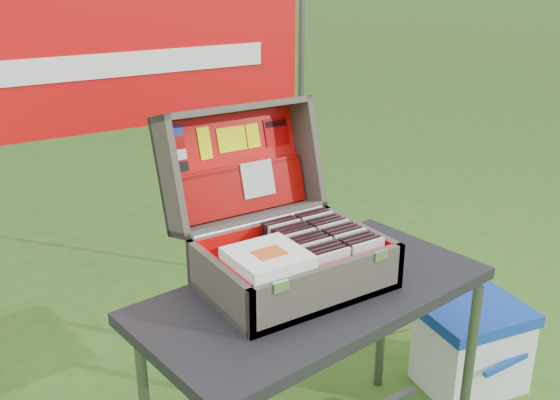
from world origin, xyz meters
TOP-DOWN VIEW (x-y plane):
  - table at (0.10, -0.07)m, footprint 1.21×0.71m
  - table_top at (0.10, -0.07)m, footprint 1.21×0.71m
  - table_leg_fr at (0.62, -0.30)m, footprint 0.04×0.04m
  - table_leg_br at (0.62, 0.16)m, footprint 0.04×0.04m
  - suitcase at (0.06, 0.05)m, footprint 0.56×0.56m
  - suitcase_base_bottom at (0.06, -0.01)m, footprint 0.56×0.40m
  - suitcase_base_wall_front at (0.06, -0.20)m, footprint 0.56×0.02m
  - suitcase_base_wall_back at (0.06, 0.18)m, footprint 0.56×0.02m
  - suitcase_base_wall_left at (-0.21, -0.01)m, footprint 0.02×0.40m
  - suitcase_base_wall_right at (0.33, -0.01)m, footprint 0.02×0.40m
  - suitcase_liner_floor at (0.06, -0.01)m, footprint 0.52×0.36m
  - suitcase_latch_left at (-0.12, -0.21)m, footprint 0.05×0.01m
  - suitcase_latch_right at (0.24, -0.21)m, footprint 0.05×0.01m
  - suitcase_hinge at (0.06, 0.19)m, footprint 0.51×0.02m
  - suitcase_lid_back at (0.06, 0.38)m, footprint 0.56×0.13m
  - suitcase_lid_rim_far at (0.06, 0.37)m, footprint 0.56×0.15m
  - suitcase_lid_rim_near at (0.06, 0.27)m, footprint 0.56×0.15m
  - suitcase_lid_rim_left at (-0.21, 0.32)m, footprint 0.02×0.25m
  - suitcase_lid_rim_right at (0.33, 0.32)m, footprint 0.02×0.25m
  - suitcase_lid_liner at (0.06, 0.37)m, footprint 0.52×0.10m
  - suitcase_liner_wall_front at (0.06, -0.19)m, footprint 0.52×0.01m
  - suitcase_liner_wall_back at (0.06, 0.16)m, footprint 0.52×0.01m
  - suitcase_liner_wall_left at (-0.20, -0.01)m, footprint 0.01×0.36m
  - suitcase_liner_wall_right at (0.32, -0.01)m, footprint 0.01×0.36m
  - suitcase_lid_pocket at (0.06, 0.32)m, footprint 0.50×0.07m
  - suitcase_pocket_edge at (0.06, 0.34)m, footprint 0.49×0.02m
  - suitcase_pocket_cd at (0.12, 0.31)m, footprint 0.13×0.04m
  - lid_sticker_cc_a at (-0.14, 0.40)m, footprint 0.06×0.01m
  - lid_sticker_cc_b at (-0.14, 0.39)m, footprint 0.06×0.01m
  - lid_sticker_cc_c at (-0.14, 0.38)m, footprint 0.06×0.01m
  - lid_sticker_cc_d at (-0.14, 0.37)m, footprint 0.06×0.01m
  - lid_card_neon_tall at (-0.04, 0.38)m, footprint 0.05×0.03m
  - lid_card_neon_main at (0.06, 0.38)m, footprint 0.11×0.03m
  - lid_card_neon_small at (0.15, 0.38)m, footprint 0.05×0.03m
  - lid_sticker_band at (0.25, 0.38)m, footprint 0.10×0.03m
  - lid_sticker_band_bar at (0.25, 0.39)m, footprint 0.09×0.01m
  - cd_left_0 at (0.10, -0.17)m, footprint 0.12×0.01m
  - cd_left_1 at (0.10, -0.14)m, footprint 0.12×0.01m
  - cd_left_2 at (0.10, -0.12)m, footprint 0.12×0.01m
  - cd_left_3 at (0.10, -0.10)m, footprint 0.12×0.01m
  - cd_left_4 at (0.10, -0.08)m, footprint 0.12×0.01m
  - cd_left_5 at (0.10, -0.06)m, footprint 0.12×0.01m
  - cd_left_6 at (0.10, -0.03)m, footprint 0.12×0.01m
  - cd_left_7 at (0.10, -0.01)m, footprint 0.12×0.01m
  - cd_left_8 at (0.10, 0.01)m, footprint 0.12×0.01m
  - cd_left_9 at (0.10, 0.03)m, footprint 0.12×0.01m
  - cd_left_10 at (0.10, 0.06)m, footprint 0.12×0.01m
  - cd_left_11 at (0.10, 0.08)m, footprint 0.12×0.01m
  - cd_left_12 at (0.10, 0.10)m, footprint 0.12×0.01m
  - cd_left_13 at (0.10, 0.12)m, footprint 0.12×0.01m
  - cd_left_14 at (0.10, 0.14)m, footprint 0.12×0.01m
  - cd_right_0 at (0.23, -0.17)m, footprint 0.12×0.01m
  - cd_right_1 at (0.23, -0.14)m, footprint 0.12×0.01m
  - cd_right_2 at (0.23, -0.12)m, footprint 0.12×0.01m
  - cd_right_3 at (0.23, -0.10)m, footprint 0.12×0.01m
  - cd_right_4 at (0.23, -0.08)m, footprint 0.12×0.01m
  - cd_right_5 at (0.23, -0.06)m, footprint 0.12×0.01m
  - cd_right_6 at (0.23, -0.03)m, footprint 0.12×0.01m
  - cd_right_7 at (0.23, -0.01)m, footprint 0.12×0.01m
  - cd_right_8 at (0.23, 0.01)m, footprint 0.12×0.01m
  - cd_right_9 at (0.23, 0.03)m, footprint 0.12×0.01m
  - cd_right_10 at (0.23, 0.06)m, footprint 0.12×0.01m
  - cd_right_11 at (0.23, 0.08)m, footprint 0.12×0.01m
  - cd_right_12 at (0.23, 0.10)m, footprint 0.12×0.01m
  - cd_right_13 at (0.23, 0.12)m, footprint 0.12×0.01m
  - cd_right_14 at (0.23, 0.14)m, footprint 0.12×0.01m
  - songbook_0 at (-0.08, -0.09)m, footprint 0.21×0.21m
  - songbook_1 at (-0.08, -0.09)m, footprint 0.21×0.21m
  - songbook_2 at (-0.08, -0.09)m, footprint 0.21×0.21m
  - songbook_3 at (-0.08, -0.09)m, footprint 0.21×0.21m
  - songbook_4 at (-0.08, -0.09)m, footprint 0.21×0.21m
  - songbook_5 at (-0.08, -0.09)m, footprint 0.21×0.21m
  - songbook_6 at (-0.08, -0.09)m, footprint 0.21×0.21m
  - songbook_graphic at (-0.08, -0.10)m, footprint 0.09×0.07m
  - cooler at (0.94, -0.05)m, footprint 0.47×0.39m
  - cooler_body at (0.94, -0.05)m, footprint 0.45×0.36m
  - cooler_lid at (0.94, -0.05)m, footprint 0.47×0.39m
  - cooler_handle at (0.94, -0.22)m, footprint 0.25×0.02m
  - cardboard_box at (0.85, 0.49)m, footprint 0.40×0.17m
  - banner_post_right at (0.85, 1.10)m, footprint 0.03×0.03m
  - banner at (0.00, 1.09)m, footprint 1.60×0.02m
  - banner_text at (0.00, 1.08)m, footprint 1.20×0.00m

SIDE VIEW (x-z plane):
  - cooler_body at x=0.94m, z-range 0.00..0.32m
  - cooler at x=0.94m, z-range 0.00..0.37m
  - cooler_handle at x=0.94m, z-range 0.19..0.21m
  - cardboard_box at x=0.85m, z-range 0.00..0.41m
  - table_leg_fr at x=0.62m, z-range 0.00..0.68m
  - table_leg_br at x=0.62m, z-range 0.00..0.68m
  - cooler_lid at x=0.94m, z-range 0.32..0.37m
  - table at x=0.10m, z-range 0.00..0.72m
  - table_top at x=0.10m, z-range 0.68..0.72m
  - suitcase_base_bottom at x=0.06m, z-range 0.72..0.74m
  - suitcase_liner_floor at x=0.06m, z-range 0.74..0.75m
  - suitcase_base_wall_front at x=0.06m, z-range 0.72..0.87m
  - suitcase_base_wall_back at x=0.06m, z-range 0.72..0.87m
  - suitcase_base_wall_left at x=-0.21m, z-range 0.72..0.87m
  - suitcase_base_wall_right at x=0.33m, z-range 0.72..0.87m
  - suitcase_liner_wall_front at x=0.06m, z-range 0.74..0.87m
  - suitcase_liner_wall_back at x=0.06m, z-range 0.74..0.87m
  - suitcase_liner_wall_left at x=-0.20m, z-range 0.74..0.87m
  - suitcase_liner_wall_right at x=0.32m, z-range 0.74..0.87m
  - cd_left_0 at x=0.10m, z-range 0.75..0.89m
  - cd_left_1 at x=0.10m, z-range 0.75..0.89m
  - cd_left_2 at x=0.10m, z-range 0.75..0.89m
  - cd_left_3 at x=0.10m, z-range 0.75..0.89m
  - cd_left_4 at x=0.10m, z-range 0.75..0.89m
  - cd_left_5 at x=0.10m, z-range 0.75..0.89m
  - cd_left_6 at x=0.10m, z-range 0.75..0.89m
  - cd_left_7 at x=0.10m, z-range 0.75..0.89m
  - cd_left_8 at x=0.10m, z-range 0.75..0.89m
  - cd_left_9 at x=0.10m, z-range 0.75..0.89m
  - cd_left_10 at x=0.10m, z-range 0.75..0.89m
  - cd_left_11 at x=0.10m, z-range 0.75..0.89m
  - cd_left_12 at x=0.10m, z-range 0.75..0.89m
  - cd_left_13 at x=0.10m, z-range 0.75..0.89m
  - cd_left_14 at x=0.10m, z-range 0.75..0.89m
  - cd_right_0 at x=0.23m, z-range 0.75..0.89m
  - cd_right_1 at x=0.23m, z-range 0.75..0.89m
  - cd_right_2 at x=0.23m, z-range 0.75..0.89m
  - cd_right_3 at x=0.23m, z-range 0.75..0.89m
  - cd_right_4 at x=0.23m, z-range 0.75..0.89m
  - cd_right_5 at x=0.23m, z-range 0.75..0.89m
  - cd_right_6 at x=0.23m, z-range 0.75..0.89m
  - cd_right_7 at x=0.23m, z-range 0.75..0.89m
  - cd_right_8 at x=0.23m, z-range 0.75..0.89m
  - cd_right_9 at x=0.23m, z-range 0.75..0.89m
  - cd_right_10 at x=0.23m, z-range 0.75..0.89m
  - cd_right_11 at x=0.23m, z-range 0.75..0.89m
  - cd_right_12 at x=0.23m, z-range 0.75..0.89m
  - cd_right_13 at x=0.23m, z-range 0.75..0.89m
  - cd_right_14 at x=0.23m, z-range 0.75..0.89m
  - banner_post_right at x=0.85m, z-range 0.00..1.70m
  - suitcase_latch_left at x=-0.12m, z-range 0.84..0.87m
  - suitcase_latch_right at x=0.24m, z-range 0.84..0.87m
  - suitcase_lid_rim_near at x=0.06m, z-range 0.83..0.89m
  - suitcase_hinge at x=0.06m, z-range 0.86..0.88m
  - songbook_0 at x=-0.08m, z-range 0.87..0.87m
  - songbook_1 at x=-0.08m, z-range 0.87..0.88m
  - songbook_2 at x=-0.08m, z-range 0.88..0.88m
  - songbook_3 at x=-0.08m, z-range 0.88..0.89m
  - songbook_4 at x=-0.08m, z-range 0.89..0.89m
  - songbook_5 at x=-0.08m, z-range 0.89..0.90m
  - songbook_6 at x=-0.08m, z-range 0.90..0.90m
  - songbook_graphic at x=-0.08m, z-range 0.90..0.91m
  - suitcase_lid_pocket at x=0.06m, z-range 0.86..1.02m
  - suitcase at x=0.06m, z-range 0.72..1.24m
  - suitcase_pocket_cd at x=0.12m, z-range 0.92..1.04m
  - suitcase_pocket_edge at x=0.06m, z-range 1.01..1.03m
  - suitcase_lid_back at x=0.06m, z-range 0.83..1.22m
  - suitcase_lid_liner at x=0.06m, z-range 0.86..1.20m
  - suitcase_lid_rim_left at x=-0.21m, z-range 0.83..1.26m
  - suitcase_lid_rim_right at x=0.33m, z-range 0.83..1.26m
  - lid_sticker_cc_d at x=-0.14m, z-range 1.04..1.07m
  - lid_sticker_cc_c at x=-0.14m, z-range 1.07..1.11m
  - lid_card_neon_tall at x=-0.04m, z-range 1.06..1.17m
  - lid_card_neon_main at x=0.06m, z-range 1.07..1.16m
  - lid_card_neon_small at x=0.15m, z-range 1.07..1.16m
  - lid_sticker_band at x=0.25m, z-range 1.07..1.16m
  - lid_sticker_cc_b at x=-0.14m, z-range 1.11..1.15m
  - lid_sticker_band_bar at x=0.25m, z-range 1.13..1.16m
  - lid_sticker_cc_a at x=-0.14m, z-range 1.15..1.19m
  - suitcase_lid_rim_far at x=0.06m, z-range 1.19..1.26m
  - banner at x=0.00m, z-range 1.02..1.58m
  - banner_text at x=0.00m, z-range 1.25..1.35m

